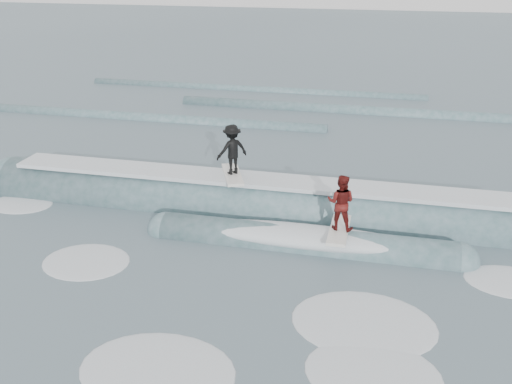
# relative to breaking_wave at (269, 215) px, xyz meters

# --- Properties ---
(ground) EXTENTS (160.00, 160.00, 0.00)m
(ground) POSITION_rel_breaking_wave_xyz_m (-0.31, -3.71, -0.04)
(ground) COLOR #3F515C
(ground) RESTS_ON ground
(breaking_wave) EXTENTS (21.47, 3.90, 2.24)m
(breaking_wave) POSITION_rel_breaking_wave_xyz_m (0.00, 0.00, 0.00)
(breaking_wave) COLOR #375A5D
(breaking_wave) RESTS_ON ground
(surfer_black) EXTENTS (1.26, 2.06, 1.81)m
(surfer_black) POSITION_rel_breaking_wave_xyz_m (-1.37, 0.38, 2.03)
(surfer_black) COLOR silver
(surfer_black) RESTS_ON ground
(surfer_red) EXTENTS (0.89, 2.00, 1.79)m
(surfer_red) POSITION_rel_breaking_wave_xyz_m (2.51, -1.82, 1.40)
(surfer_red) COLOR silver
(surfer_red) RESTS_ON ground
(whitewater) EXTENTS (18.24, 8.83, 0.10)m
(whitewater) POSITION_rel_breaking_wave_xyz_m (0.50, -5.35, -0.04)
(whitewater) COLOR silver
(whitewater) RESTS_ON ground
(far_swells) EXTENTS (35.08, 8.65, 0.80)m
(far_swells) POSITION_rel_breaking_wave_xyz_m (-3.35, 13.94, -0.04)
(far_swells) COLOR #375A5D
(far_swells) RESTS_ON ground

